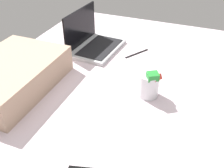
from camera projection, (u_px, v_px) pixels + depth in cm
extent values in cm
cube|color=silver|center=(120.00, 104.00, 129.97)|extent=(180.00, 140.00, 18.00)
cube|color=#B7BABC|center=(98.00, 48.00, 157.01)|extent=(34.35, 24.98, 2.00)
cube|color=black|center=(100.00, 47.00, 155.80)|extent=(29.99, 18.75, 0.40)
cube|color=black|center=(80.00, 27.00, 154.32)|extent=(33.00, 3.02, 21.00)
cylinder|color=silver|center=(149.00, 85.00, 117.61)|extent=(9.00, 9.00, 11.00)
cube|color=blue|center=(148.00, 91.00, 118.48)|extent=(6.33, 6.08, 6.47)
cube|color=orange|center=(147.00, 84.00, 119.45)|extent=(6.44, 5.52, 5.35)
cube|color=orange|center=(150.00, 84.00, 116.82)|extent=(6.18, 6.93, 5.55)
cube|color=blue|center=(148.00, 80.00, 115.95)|extent=(6.57, 6.64, 4.99)
cube|color=red|center=(154.00, 78.00, 114.51)|extent=(6.47, 6.78, 4.57)
cube|color=#268C33|center=(153.00, 76.00, 112.19)|extent=(6.28, 6.45, 3.63)
cube|color=tan|center=(11.00, 76.00, 122.38)|extent=(52.00, 36.00, 13.00)
cube|color=black|center=(137.00, 53.00, 153.18)|extent=(14.88, 9.28, 0.60)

